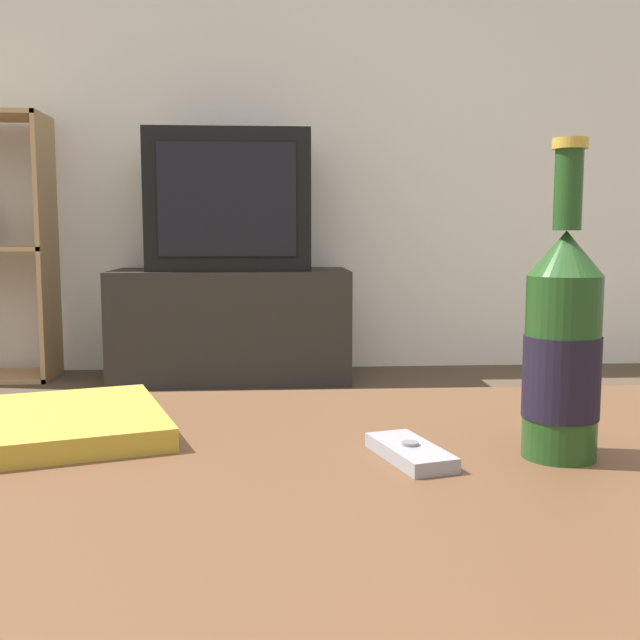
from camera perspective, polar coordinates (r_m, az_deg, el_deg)
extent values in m
cube|color=silver|center=(3.73, -3.93, 16.46)|extent=(8.00, 0.05, 2.60)
cube|color=brown|center=(0.70, -3.66, -13.13)|extent=(1.36, 0.72, 0.04)
cube|color=#28231E|center=(3.40, -6.76, -0.38)|extent=(1.05, 0.46, 0.50)
cube|color=black|center=(3.38, -6.89, 8.95)|extent=(0.70, 0.39, 0.61)
cube|color=black|center=(3.18, -7.08, 9.10)|extent=(0.58, 0.01, 0.47)
cube|color=tan|center=(3.61, -20.03, 5.15)|extent=(0.02, 0.30, 1.19)
cylinder|color=#1E4219|center=(0.75, 17.96, -3.47)|extent=(0.07, 0.07, 0.18)
cylinder|color=black|center=(0.75, 17.93, -4.12)|extent=(0.07, 0.07, 0.08)
cone|color=#1E4219|center=(0.74, 18.26, 4.86)|extent=(0.07, 0.07, 0.04)
cylinder|color=#1E4219|center=(0.74, 18.43, 9.38)|extent=(0.03, 0.03, 0.07)
cylinder|color=#B79333|center=(0.74, 18.55, 12.62)|extent=(0.03, 0.03, 0.01)
cube|color=gray|center=(0.73, 6.92, -9.97)|extent=(0.07, 0.12, 0.01)
cylinder|color=slate|center=(0.73, 6.93, -9.33)|extent=(0.02, 0.02, 0.00)
cube|color=#B7932D|center=(0.86, -18.58, -7.39)|extent=(0.26, 0.28, 0.02)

